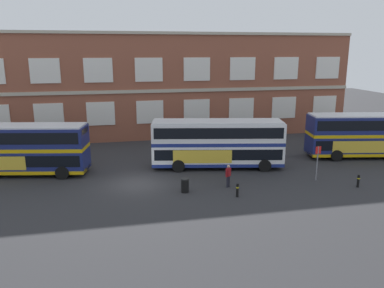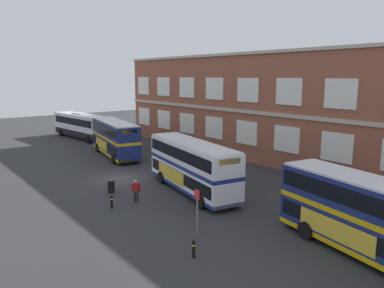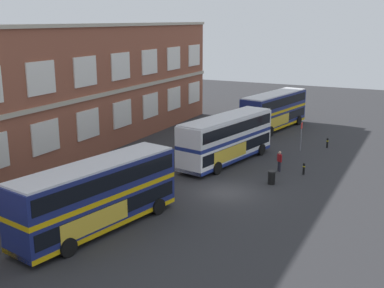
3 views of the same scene
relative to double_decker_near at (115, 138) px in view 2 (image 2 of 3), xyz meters
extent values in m
plane|color=#2B2B2D|center=(9.19, -2.26, -2.15)|extent=(120.00, 120.00, 0.00)
cube|color=brown|center=(11.64, 13.74, 3.55)|extent=(47.25, 8.00, 11.40)
cube|color=#B2A893|center=(11.64, 9.66, 3.32)|extent=(47.25, 0.16, 0.36)
cube|color=#B2A893|center=(11.64, 9.69, 9.40)|extent=(47.25, 0.28, 0.30)
cube|color=silver|center=(-9.37, 9.68, 1.04)|extent=(2.94, 0.12, 2.51)
cube|color=silver|center=(-4.12, 9.68, 1.04)|extent=(2.94, 0.12, 2.51)
cube|color=silver|center=(1.13, 9.68, 1.04)|extent=(2.94, 0.12, 2.51)
cube|color=silver|center=(6.39, 9.68, 1.04)|extent=(2.94, 0.12, 2.51)
cube|color=silver|center=(11.64, 9.68, 1.04)|extent=(2.94, 0.12, 2.51)
cube|color=silver|center=(16.89, 9.68, 1.04)|extent=(2.94, 0.12, 2.51)
cube|color=silver|center=(22.14, 9.68, 1.04)|extent=(2.94, 0.12, 2.51)
cube|color=silver|center=(-9.37, 9.68, 5.60)|extent=(2.94, 0.12, 2.51)
cube|color=silver|center=(-4.12, 9.68, 5.60)|extent=(2.94, 0.12, 2.51)
cube|color=silver|center=(1.13, 9.68, 5.60)|extent=(2.94, 0.12, 2.51)
cube|color=silver|center=(6.39, 9.68, 5.60)|extent=(2.94, 0.12, 2.51)
cube|color=silver|center=(11.64, 9.68, 5.60)|extent=(2.94, 0.12, 2.51)
cube|color=silver|center=(16.89, 9.68, 5.60)|extent=(2.94, 0.12, 2.51)
cube|color=silver|center=(22.14, 9.68, 5.60)|extent=(2.94, 0.12, 2.51)
cube|color=navy|center=(0.00, 0.00, -0.92)|extent=(11.28, 4.58, 1.75)
cube|color=black|center=(0.00, 0.00, -0.71)|extent=(10.86, 4.54, 0.90)
cube|color=gold|center=(0.00, 0.00, 0.10)|extent=(11.28, 4.58, 0.30)
cube|color=navy|center=(0.00, 0.00, 1.03)|extent=(11.28, 4.58, 1.55)
cube|color=black|center=(0.00, 0.00, 1.10)|extent=(10.86, 4.54, 0.90)
cube|color=gold|center=(0.00, 0.00, -1.66)|extent=(11.29, 4.60, 0.28)
cube|color=silver|center=(0.00, 0.00, 1.86)|extent=(11.05, 4.44, 0.12)
cube|color=gold|center=(-1.54, -1.02, -0.84)|extent=(4.76, 0.94, 1.10)
cube|color=yellow|center=(5.37, -1.03, 1.45)|extent=(0.37, 1.64, 0.40)
cylinder|color=black|center=(3.54, -1.98, -1.63)|extent=(1.08, 0.51, 1.04)
cylinder|color=black|center=(4.02, 0.53, -1.63)|extent=(1.08, 0.51, 1.04)
cylinder|color=black|center=(-3.48, -0.63, -1.63)|extent=(1.08, 0.51, 1.04)
cylinder|color=black|center=(-3.00, 1.88, -1.63)|extent=(1.08, 0.51, 1.04)
cube|color=silver|center=(16.20, -1.45, -0.92)|extent=(11.28, 4.59, 1.75)
cube|color=black|center=(16.20, -1.45, -0.71)|extent=(10.86, 4.54, 0.90)
cube|color=navy|center=(16.20, -1.45, 0.10)|extent=(11.28, 4.59, 0.30)
cube|color=silver|center=(16.20, -1.45, 1.03)|extent=(11.28, 4.59, 1.55)
cube|color=black|center=(16.20, -1.45, 1.10)|extent=(10.86, 4.54, 0.90)
cube|color=navy|center=(16.20, -1.45, -1.66)|extent=(11.29, 4.61, 0.28)
cube|color=silver|center=(16.20, -1.45, 1.86)|extent=(11.05, 4.44, 0.12)
cube|color=gold|center=(14.66, -2.47, -0.84)|extent=(4.76, 0.95, 1.10)
cube|color=yellow|center=(21.57, -2.49, 1.45)|extent=(0.37, 1.64, 0.40)
cylinder|color=black|center=(19.74, -3.44, -1.63)|extent=(1.08, 0.51, 1.04)
cylinder|color=black|center=(20.22, -0.93, -1.63)|extent=(1.08, 0.51, 1.04)
cylinder|color=black|center=(12.72, -2.08, -1.63)|extent=(1.08, 0.51, 1.04)
cylinder|color=black|center=(13.20, 0.42, -1.63)|extent=(1.08, 0.51, 1.04)
cube|color=navy|center=(30.76, -1.25, -0.92)|extent=(11.28, 4.47, 1.75)
cube|color=black|center=(30.76, -1.25, -0.71)|extent=(10.85, 4.43, 0.90)
cube|color=gold|center=(30.76, -1.25, 0.10)|extent=(11.28, 4.47, 0.30)
cube|color=navy|center=(30.76, -1.25, 1.03)|extent=(11.28, 4.47, 1.55)
cube|color=black|center=(30.76, -1.25, 1.10)|extent=(10.85, 4.43, 0.90)
cube|color=gold|center=(30.76, -1.25, -1.66)|extent=(11.28, 4.49, 0.28)
cube|color=silver|center=(30.76, -1.25, 1.86)|extent=(11.04, 4.33, 0.12)
cube|color=gold|center=(29.24, -2.28, -0.84)|extent=(4.77, 0.89, 1.10)
cylinder|color=black|center=(27.29, -1.91, -1.63)|extent=(1.08, 0.50, 1.04)
cylinder|color=black|center=(27.74, 0.60, -1.63)|extent=(1.08, 0.50, 1.04)
cube|color=silver|center=(-14.49, 1.74, -0.15)|extent=(12.18, 3.60, 3.20)
cube|color=black|center=(-14.49, 1.74, 0.49)|extent=(11.47, 3.58, 1.00)
cube|color=black|center=(-14.49, 1.74, -1.30)|extent=(12.18, 3.62, 0.90)
cube|color=silver|center=(-14.49, 1.74, 1.55)|extent=(2.98, 1.53, 0.20)
cylinder|color=black|center=(-9.83, 0.88, -1.63)|extent=(1.06, 0.41, 1.04)
cylinder|color=black|center=(-10.06, 3.42, -1.63)|extent=(1.06, 0.41, 1.04)
cylinder|color=black|center=(-18.44, 0.11, -1.63)|extent=(1.06, 0.41, 1.04)
cylinder|color=black|center=(-18.66, 2.65, -1.63)|extent=(1.06, 0.41, 1.04)
cylinder|color=black|center=(15.76, -6.25, -1.72)|extent=(0.23, 0.23, 0.85)
cylinder|color=black|center=(15.62, -6.38, -1.72)|extent=(0.23, 0.23, 0.85)
cube|color=maroon|center=(15.69, -6.31, -1.00)|extent=(0.45, 0.45, 0.60)
cylinder|color=maroon|center=(15.88, -6.13, -1.03)|extent=(0.16, 0.16, 0.57)
cylinder|color=maroon|center=(15.50, -6.49, -1.03)|extent=(0.16, 0.16, 0.57)
sphere|color=tan|center=(15.69, -6.31, -0.56)|extent=(0.22, 0.22, 0.22)
cylinder|color=slate|center=(22.81, -6.29, -0.80)|extent=(0.10, 0.10, 2.70)
cube|color=red|center=(22.81, -6.31, 0.27)|extent=(0.44, 0.04, 0.56)
cylinder|color=black|center=(12.38, -6.70, -1.67)|extent=(0.56, 0.56, 0.95)
cylinder|color=black|center=(12.38, -6.70, -1.16)|extent=(0.60, 0.60, 0.08)
cylinder|color=black|center=(25.04, -8.34, -1.67)|extent=(0.18, 0.18, 0.95)
cylinder|color=yellow|center=(25.04, -8.34, -1.47)|extent=(0.19, 0.19, 0.08)
cylinder|color=black|center=(15.74, -8.32, -1.67)|extent=(0.18, 0.18, 0.95)
cylinder|color=yellow|center=(15.74, -8.32, -1.47)|extent=(0.19, 0.19, 0.08)
camera|label=1|loc=(7.59, -31.88, 7.74)|focal=35.86mm
camera|label=2|loc=(38.97, -19.51, 7.10)|focal=34.92mm
camera|label=3|loc=(-21.39, -16.67, 9.91)|focal=45.47mm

